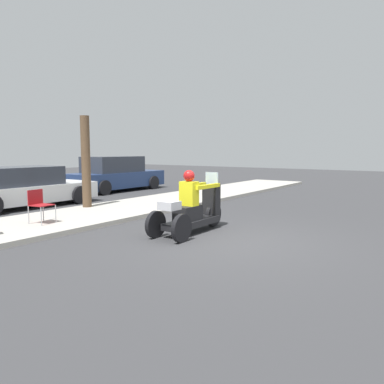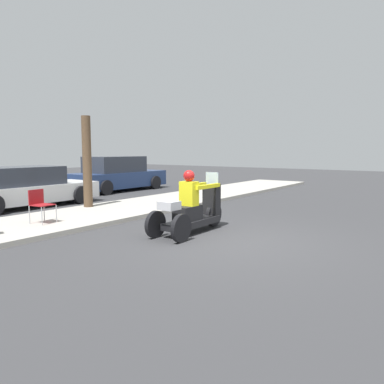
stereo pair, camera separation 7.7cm
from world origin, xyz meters
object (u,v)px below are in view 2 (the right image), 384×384
Objects in this scene: folding_chair_curbside at (40,202)px; tree_trunk at (87,162)px; parked_car_lot_far at (24,188)px; parked_car_lot_center at (118,175)px; motorcycle_trike at (192,211)px.

tree_trunk is at bearing 25.53° from folding_chair_curbside.
parked_car_lot_far is 5.47m from parked_car_lot_center.
parked_car_lot_center reaches higher than motorcycle_trike.
parked_car_lot_far is (-0.15, 6.84, 0.13)m from motorcycle_trike.
motorcycle_trike is at bearing -88.74° from parked_car_lot_far.
folding_chair_curbside is 0.17× the size of parked_car_lot_far.
motorcycle_trike is at bearing -98.30° from tree_trunk.
tree_trunk is at bearing 81.70° from motorcycle_trike.
parked_car_lot_far is at bearing -167.39° from parked_car_lot_center.
folding_chair_curbside is 0.29× the size of tree_trunk.
folding_chair_curbside is 3.78m from parked_car_lot_far.
parked_car_lot_far is (1.57, 3.43, 0.03)m from folding_chair_curbside.
parked_car_lot_far is 1.68× the size of tree_trunk.
motorcycle_trike is at bearing -122.83° from parked_car_lot_center.
motorcycle_trike is 0.50× the size of parked_car_lot_center.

